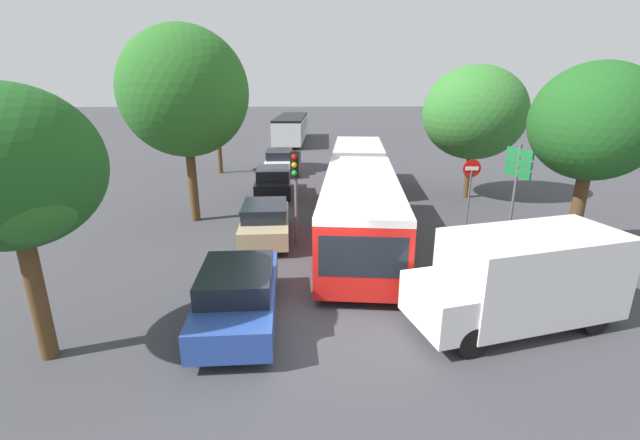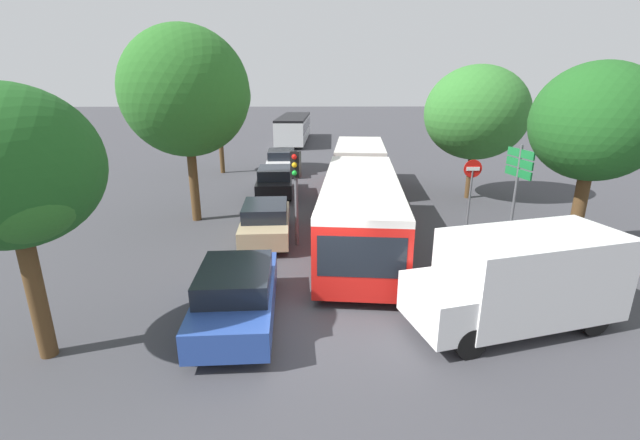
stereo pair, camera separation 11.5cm
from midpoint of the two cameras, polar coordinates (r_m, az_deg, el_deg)
name	(u,v)px [view 2 (the right image)]	position (r m, az deg, el deg)	size (l,w,h in m)	color
ground_plane	(315,321)	(10.84, -0.38, -13.34)	(200.00, 200.00, 0.00)	#3D3D42
articulated_bus	(360,185)	(18.54, 5.53, 4.71)	(4.17, 16.87, 2.48)	red
city_bus_rear	(294,127)	(43.30, -3.41, 12.29)	(3.10, 11.77, 2.51)	silver
queued_car_blue	(237,294)	(10.67, -10.75, -9.66)	(1.99, 4.31, 1.47)	#284799
queued_car_tan	(266,221)	(16.02, -7.04, -0.14)	(1.89, 4.11, 1.40)	tan
queued_car_black	(275,181)	(22.46, -5.90, 5.19)	(1.96, 4.25, 1.45)	black
queued_car_white	(282,161)	(28.14, -5.03, 7.82)	(2.01, 4.36, 1.49)	white
white_van	(522,278)	(11.22, 25.55, -6.96)	(5.33, 3.15, 2.31)	white
traffic_light	(296,177)	(14.86, -3.02, 5.71)	(0.37, 0.39, 3.40)	#56595E
no_entry_sign	(471,184)	(17.67, 19.69, 4.57)	(0.70, 0.08, 2.82)	#56595E
direction_sign_post	(518,174)	(16.55, 25.06, 5.55)	(0.32, 1.39, 3.60)	#56595E
tree_left_near	(10,173)	(9.85, -35.73, 5.15)	(3.42, 3.42, 5.67)	#51381E
tree_left_mid	(185,95)	(18.33, -17.34, 15.57)	(5.02, 5.02, 7.79)	#51381E
tree_left_far	(218,96)	(28.32, -13.38, 15.84)	(4.08, 4.08, 6.90)	#51381E
tree_right_near	(595,123)	(15.13, 33.02, 10.78)	(3.62, 3.62, 6.24)	#51381E
tree_right_mid	(477,115)	(22.66, 20.32, 12.97)	(4.93, 4.93, 6.46)	#51381E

